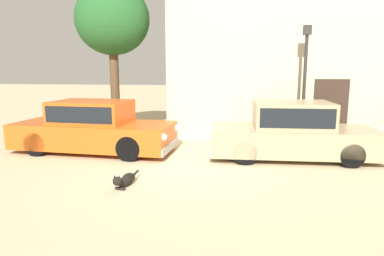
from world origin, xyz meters
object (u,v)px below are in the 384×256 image
(parked_sedan_nearest, at_px, (93,127))
(acacia_tree_left, at_px, (112,21))
(street_lamp, at_px, (305,70))
(parked_sedan_second, at_px, (292,131))
(stray_dog_spotted, at_px, (125,180))

(parked_sedan_nearest, height_order, acacia_tree_left, acacia_tree_left)
(street_lamp, bearing_deg, acacia_tree_left, 172.34)
(street_lamp, bearing_deg, parked_sedan_nearest, -167.40)
(parked_sedan_nearest, relative_size, parked_sedan_second, 1.07)
(parked_sedan_second, bearing_deg, parked_sedan_nearest, 178.52)
(parked_sedan_second, height_order, acacia_tree_left, acacia_tree_left)
(parked_sedan_nearest, distance_m, parked_sedan_second, 5.69)
(parked_sedan_second, xyz_separation_m, acacia_tree_left, (-5.79, 2.27, 3.28))
(stray_dog_spotted, relative_size, street_lamp, 0.28)
(parked_sedan_second, height_order, stray_dog_spotted, parked_sedan_second)
(parked_sedan_nearest, height_order, street_lamp, street_lamp)
(parked_sedan_nearest, xyz_separation_m, street_lamp, (6.21, 1.39, 1.64))
(stray_dog_spotted, relative_size, acacia_tree_left, 0.20)
(parked_sedan_second, bearing_deg, acacia_tree_left, 157.44)
(parked_sedan_nearest, distance_m, stray_dog_spotted, 3.43)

